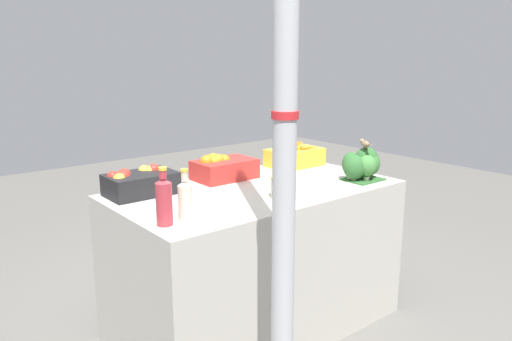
# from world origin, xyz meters

# --- Properties ---
(ground_plane) EXTENTS (10.00, 10.00, 0.00)m
(ground_plane) POSITION_xyz_m (0.00, 0.00, 0.00)
(ground_plane) COLOR #605E59
(market_table) EXTENTS (1.58, 0.87, 0.84)m
(market_table) POSITION_xyz_m (0.00, 0.00, 0.42)
(market_table) COLOR #B7B2A8
(market_table) RESTS_ON ground_plane
(support_pole) EXTENTS (0.10, 0.10, 2.70)m
(support_pole) POSITION_xyz_m (-0.45, -0.73, 1.35)
(support_pole) COLOR #B7BABF
(support_pole) RESTS_ON ground_plane
(apple_crate) EXTENTS (0.36, 0.23, 0.15)m
(apple_crate) POSITION_xyz_m (-0.57, 0.29, 0.91)
(apple_crate) COLOR black
(apple_crate) RESTS_ON market_table
(orange_crate) EXTENTS (0.36, 0.23, 0.16)m
(orange_crate) POSITION_xyz_m (-0.03, 0.29, 0.91)
(orange_crate) COLOR red
(orange_crate) RESTS_ON market_table
(carrot_crate) EXTENTS (0.36, 0.23, 0.15)m
(carrot_crate) POSITION_xyz_m (0.56, 0.28, 0.90)
(carrot_crate) COLOR gold
(carrot_crate) RESTS_ON market_table
(broccoli_pile) EXTENTS (0.26, 0.19, 0.19)m
(broccoli_pile) POSITION_xyz_m (0.61, -0.25, 0.93)
(broccoli_pile) COLOR #2D602D
(broccoli_pile) RESTS_ON market_table
(juice_bottle_ruby) EXTENTS (0.07, 0.07, 0.26)m
(juice_bottle_ruby) POSITION_xyz_m (-0.70, -0.23, 0.95)
(juice_bottle_ruby) COLOR #B2333D
(juice_bottle_ruby) RESTS_ON market_table
(juice_bottle_cloudy) EXTENTS (0.07, 0.07, 0.24)m
(juice_bottle_cloudy) POSITION_xyz_m (-0.60, -0.23, 0.94)
(juice_bottle_cloudy) COLOR beige
(juice_bottle_cloudy) RESTS_ON market_table
(pickle_jar) EXTENTS (0.12, 0.12, 0.11)m
(pickle_jar) POSITION_xyz_m (-0.02, -0.24, 0.90)
(pickle_jar) COLOR #B2C684
(pickle_jar) RESTS_ON market_table
(sparrow_bird) EXTENTS (0.07, 0.13, 0.05)m
(sparrow_bird) POSITION_xyz_m (0.63, -0.25, 1.06)
(sparrow_bird) COLOR #4C3D2D
(sparrow_bird) RESTS_ON broccoli_pile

